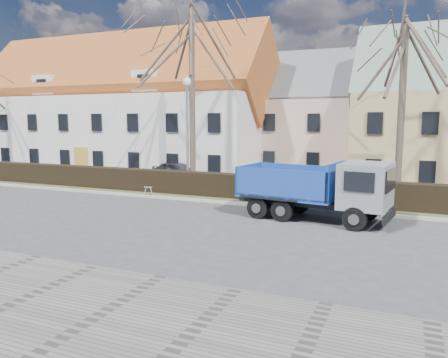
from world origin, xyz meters
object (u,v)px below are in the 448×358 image
at_px(dump_truck, 308,189).
at_px(cart_frame, 145,191).
at_px(parked_car_a, 177,172).
at_px(streetlight, 187,135).

bearing_deg(dump_truck, cart_frame, 176.54).
xyz_separation_m(dump_truck, parked_car_a, (-10.77, 7.73, -0.62)).
relative_size(dump_truck, cart_frame, 9.49).
relative_size(streetlight, parked_car_a, 1.61).
bearing_deg(streetlight, dump_truck, -27.72).
height_order(streetlight, parked_car_a, streetlight).
bearing_deg(streetlight, parked_car_a, 127.55).
xyz_separation_m(cart_frame, parked_car_a, (-1.16, 5.78, 0.40)).
height_order(streetlight, cart_frame, streetlight).
xyz_separation_m(dump_truck, cart_frame, (-9.61, 1.94, -1.01)).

